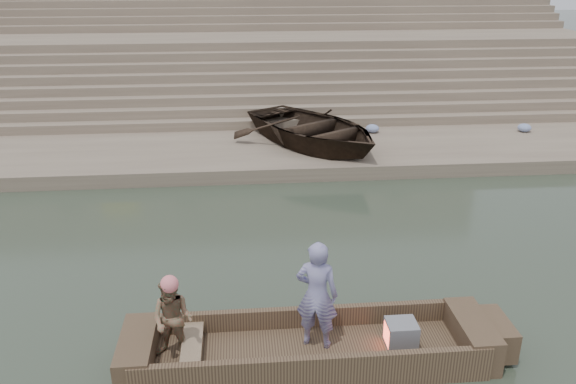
{
  "coord_description": "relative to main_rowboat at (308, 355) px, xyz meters",
  "views": [
    {
      "loc": [
        1.18,
        -8.81,
        5.76
      ],
      "look_at": [
        2.14,
        1.9,
        1.4
      ],
      "focal_mm": 36.15,
      "sensor_mm": 36.0,
      "label": 1
    }
  ],
  "objects": [
    {
      "name": "ground",
      "position": [
        -2.14,
        1.6,
        -0.11
      ],
      "size": [
        120.0,
        120.0,
        0.0
      ],
      "primitive_type": "plane",
      "color": "#2C3729",
      "rests_on": "ground"
    },
    {
      "name": "lower_landing",
      "position": [
        -2.14,
        9.6,
        0.09
      ],
      "size": [
        32.0,
        4.0,
        0.4
      ],
      "primitive_type": "cube",
      "color": "gray",
      "rests_on": "ground"
    },
    {
      "name": "mid_landing",
      "position": [
        -2.14,
        17.1,
        1.29
      ],
      "size": [
        32.0,
        3.0,
        2.8
      ],
      "primitive_type": "cube",
      "color": "gray",
      "rests_on": "ground"
    },
    {
      "name": "upper_landing",
      "position": [
        -2.14,
        24.1,
        2.49
      ],
      "size": [
        32.0,
        3.0,
        5.2
      ],
      "primitive_type": "cube",
      "color": "gray",
      "rests_on": "ground"
    },
    {
      "name": "ghat_steps",
      "position": [
        -2.14,
        18.79,
        1.69
      ],
      "size": [
        32.0,
        11.0,
        5.2
      ],
      "color": "gray",
      "rests_on": "ground"
    },
    {
      "name": "main_rowboat",
      "position": [
        0.0,
        0.0,
        0.0
      ],
      "size": [
        5.0,
        1.3,
        0.22
      ],
      "primitive_type": "cube",
      "color": "brown",
      "rests_on": "ground"
    },
    {
      "name": "rowboat_trim",
      "position": [
        0.21,
        -0.01,
        0.2
      ],
      "size": [
        6.04,
        2.63,
        1.98
      ],
      "color": "brown",
      "rests_on": "ground"
    },
    {
      "name": "standing_man",
      "position": [
        0.13,
        0.14,
        0.99
      ],
      "size": [
        0.74,
        0.6,
        1.75
      ],
      "primitive_type": "imported",
      "rotation": [
        0.0,
        0.0,
        2.82
      ],
      "color": "navy",
      "rests_on": "main_rowboat"
    },
    {
      "name": "rowing_man",
      "position": [
        -2.0,
        0.01,
        0.76
      ],
      "size": [
        0.76,
        0.67,
        1.31
      ],
      "primitive_type": "imported",
      "rotation": [
        0.0,
        0.0,
        -0.32
      ],
      "color": "#2B8152",
      "rests_on": "main_rowboat"
    },
    {
      "name": "television",
      "position": [
        1.41,
        0.0,
        0.31
      ],
      "size": [
        0.46,
        0.42,
        0.4
      ],
      "color": "slate",
      "rests_on": "main_rowboat"
    },
    {
      "name": "beached_rowboat",
      "position": [
        1.34,
        9.71,
        0.82
      ],
      "size": [
        5.87,
        6.32,
        1.07
      ],
      "primitive_type": "imported",
      "rotation": [
        0.0,
        0.0,
        0.57
      ],
      "color": "#2D2116",
      "rests_on": "lower_landing"
    },
    {
      "name": "cloth_bundles",
      "position": [
        -4.12,
        9.91,
        0.42
      ],
      "size": [
        20.58,
        2.67,
        0.26
      ],
      "color": "#3F5999",
      "rests_on": "lower_landing"
    }
  ]
}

